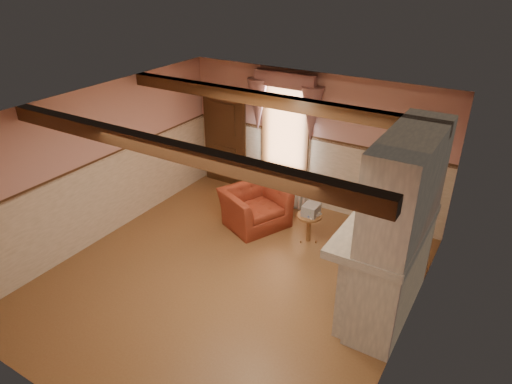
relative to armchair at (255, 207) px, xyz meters
The scene contains 26 objects.
floor 1.81m from the armchair, 72.35° to the right, with size 5.50×6.00×0.01m, color brown.
ceiling 3.00m from the armchair, 72.35° to the right, with size 5.50×6.00×0.01m, color silver.
wall_back 1.75m from the armchair, 67.83° to the left, with size 5.50×0.02×2.80m, color tan.
wall_front 4.82m from the armchair, 83.47° to the right, with size 5.50×0.02×2.80m, color tan.
wall_left 2.96m from the armchair, 142.74° to the right, with size 0.02×6.00×2.80m, color tan.
wall_right 3.83m from the armchair, 27.14° to the right, with size 0.02×6.00×2.80m, color tan.
wainscot 1.81m from the armchair, 72.35° to the right, with size 5.50×6.00×1.50m, color beige, non-canonical shape.
chair_rail 2.09m from the armchair, 72.35° to the right, with size 5.50×6.00×0.08m, color black, non-canonical shape.
firebox 2.76m from the armchair, 23.15° to the right, with size 0.20×0.95×0.90m, color black.
armchair is the anchor object (origin of this frame).
side_table 1.16m from the armchair, ahead, with size 0.46×0.46×0.55m, color brown.
book_stack 1.20m from the armchair, ahead, with size 0.26×0.32×0.20m, color #B7AD8C.
radiator 1.06m from the armchair, 73.87° to the left, with size 0.70×0.18×0.60m, color silver.
bowl 3.11m from the armchair, 17.44° to the right, with size 0.37×0.37×0.09m, color brown.
mantel_clock 3.02m from the armchair, ahead, with size 0.14×0.24×0.20m, color black.
oil_lamp 3.13m from the armchair, 16.40° to the right, with size 0.11×0.11×0.28m, color #C18D36.
candle_red 3.41m from the armchair, 30.36° to the right, with size 0.06×0.06×0.16m, color #9D2913.
jar_yellow 3.27m from the armchair, 25.29° to the right, with size 0.06×0.06×0.12m, color gold.
fireplace 3.32m from the armchair, 20.11° to the right, with size 0.85×2.00×2.80m, color gray.
mantel 3.14m from the armchair, 21.30° to the right, with size 1.05×2.05×0.12m, color gray.
overmantel_mirror 3.23m from the armchair, 22.67° to the right, with size 0.06×1.44×1.04m, color silver.
door 2.12m from the armchair, 141.24° to the left, with size 1.10×0.10×2.10m, color black.
window 1.81m from the armchair, 92.85° to the left, with size 1.06×0.08×2.02m, color white.
window_drapes 2.22m from the armchair, 93.06° to the left, with size 1.30×0.14×1.40m, color gray.
ceiling_beam_front 3.74m from the armchair, 79.47° to the right, with size 5.50×0.18×0.20m, color black.
ceiling_beam_back 2.43m from the armchair, 42.10° to the right, with size 5.50×0.18×0.20m, color black.
Camera 1 is at (3.51, -4.92, 4.71)m, focal length 32.00 mm.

